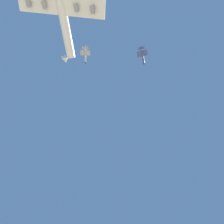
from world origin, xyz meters
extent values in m
cylinder|color=white|center=(-13.17, 88.78, 158.86)|extent=(58.74, 45.20, 6.40)
cone|color=white|center=(18.98, 71.50, 158.86)|extent=(7.62, 7.86, 6.08)
cube|color=white|center=(-14.87, 89.84, 157.90)|extent=(38.75, 58.14, 8.95)
cylinder|color=gray|center=(-25.04, 70.90, 152.73)|extent=(5.81, 5.37, 3.00)
cylinder|color=gray|center=(-19.89, 80.50, 154.23)|extent=(5.81, 5.37, 3.00)
cylinder|color=gray|center=(-9.57, 99.70, 157.22)|extent=(5.81, 5.37, 3.00)
cylinder|color=gray|center=(-4.41, 109.30, 158.72)|extent=(5.81, 5.37, 3.00)
cylinder|color=#999EA3|center=(12.05, 59.15, 172.62)|extent=(12.19, 7.41, 1.50)
cone|color=black|center=(18.68, 55.64, 172.62)|extent=(2.47, 2.26, 1.50)
cube|color=#999EA3|center=(10.73, 59.85, 172.42)|extent=(7.63, 9.13, 0.24)
cube|color=#999EA3|center=(7.19, 61.72, 174.57)|extent=(2.21, 1.30, 2.60)
cube|color=#999EA3|center=(7.19, 61.72, 172.82)|extent=(4.01, 5.18, 0.20)
cylinder|color=#38478C|center=(-16.29, 22.53, 158.49)|extent=(10.15, 10.35, 1.50)
cone|color=black|center=(-11.06, 17.17, 158.49)|extent=(2.47, 2.48, 1.50)
cube|color=#38478C|center=(-17.34, 23.61, 158.29)|extent=(8.80, 8.74, 0.24)
cube|color=#38478C|center=(-20.14, 26.47, 160.44)|extent=(1.82, 1.86, 2.60)
cube|color=#38478C|center=(-20.14, 26.47, 158.69)|extent=(4.83, 4.78, 0.20)
camera|label=1|loc=(-52.74, 73.20, 3.63)|focal=33.15mm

